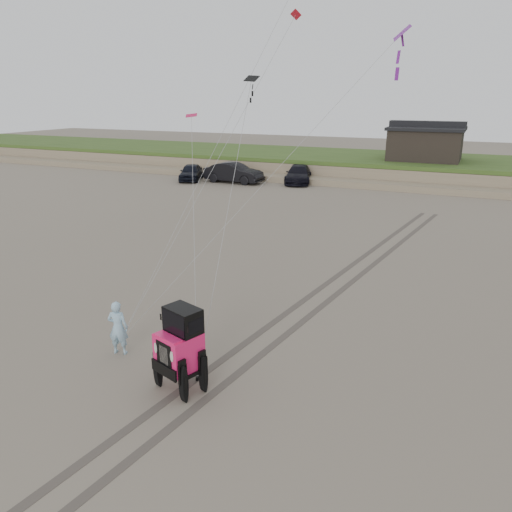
{
  "coord_description": "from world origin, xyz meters",
  "views": [
    {
      "loc": [
        6.7,
        -10.1,
        7.25
      ],
      "look_at": [
        0.83,
        3.0,
        2.6
      ],
      "focal_mm": 35.0,
      "sensor_mm": 36.0,
      "label": 1
    }
  ],
  "objects_px": {
    "truck_c": "(299,174)",
    "man": "(118,328)",
    "cabin": "(426,142)",
    "truck_a": "(191,172)",
    "jeep": "(180,358)",
    "truck_b": "(234,173)"
  },
  "relations": [
    {
      "from": "truck_c",
      "to": "cabin",
      "type": "bearing_deg",
      "value": 19.69
    },
    {
      "from": "jeep",
      "to": "truck_a",
      "type": "bearing_deg",
      "value": 139.62
    },
    {
      "from": "truck_c",
      "to": "man",
      "type": "height_order",
      "value": "man"
    },
    {
      "from": "truck_c",
      "to": "jeep",
      "type": "xyz_separation_m",
      "value": [
        7.85,
        -31.21,
        0.15
      ]
    },
    {
      "from": "jeep",
      "to": "man",
      "type": "height_order",
      "value": "jeep"
    },
    {
      "from": "truck_a",
      "to": "jeep",
      "type": "xyz_separation_m",
      "value": [
        17.02,
        -28.61,
        0.17
      ]
    },
    {
      "from": "cabin",
      "to": "truck_a",
      "type": "xyz_separation_m",
      "value": [
        -18.69,
        -9.04,
        -2.52
      ]
    },
    {
      "from": "truck_b",
      "to": "jeep",
      "type": "height_order",
      "value": "jeep"
    },
    {
      "from": "jeep",
      "to": "truck_b",
      "type": "bearing_deg",
      "value": 132.98
    },
    {
      "from": "cabin",
      "to": "jeep",
      "type": "distance_m",
      "value": 37.76
    },
    {
      "from": "truck_a",
      "to": "jeep",
      "type": "height_order",
      "value": "jeep"
    },
    {
      "from": "jeep",
      "to": "man",
      "type": "distance_m",
      "value": 2.79
    },
    {
      "from": "truck_b",
      "to": "jeep",
      "type": "distance_m",
      "value": 31.83
    },
    {
      "from": "cabin",
      "to": "jeep",
      "type": "xyz_separation_m",
      "value": [
        -1.66,
        -37.65,
        -2.35
      ]
    },
    {
      "from": "truck_c",
      "to": "truck_a",
      "type": "bearing_deg",
      "value": -178.66
    },
    {
      "from": "truck_c",
      "to": "jeep",
      "type": "height_order",
      "value": "jeep"
    },
    {
      "from": "cabin",
      "to": "truck_b",
      "type": "distance_m",
      "value": 17.17
    },
    {
      "from": "truck_b",
      "to": "jeep",
      "type": "bearing_deg",
      "value": -153.25
    },
    {
      "from": "man",
      "to": "cabin",
      "type": "bearing_deg",
      "value": -112.16
    },
    {
      "from": "cabin",
      "to": "truck_a",
      "type": "relative_size",
      "value": 1.52
    },
    {
      "from": "jeep",
      "to": "man",
      "type": "relative_size",
      "value": 2.91
    },
    {
      "from": "truck_a",
      "to": "truck_c",
      "type": "xyz_separation_m",
      "value": [
        9.17,
        2.59,
        0.02
      ]
    }
  ]
}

